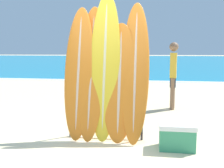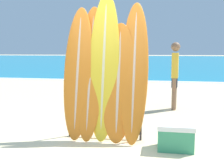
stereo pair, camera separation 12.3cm
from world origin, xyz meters
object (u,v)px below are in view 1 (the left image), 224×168
at_px(surfboard_slot_2, 105,65).
at_px(surfboard_slot_3, 120,81).
at_px(person_mid_beach, 113,71).
at_px(cooler_box, 177,136).
at_px(surfboard_slot_4, 135,70).
at_px(surfboard_rack, 105,113).
at_px(surfboard_slot_1, 91,72).
at_px(surfboard_slot_0, 79,72).
at_px(person_near_water, 173,73).

height_order(surfboard_slot_2, surfboard_slot_3, surfboard_slot_2).
relative_size(person_mid_beach, cooler_box, 2.85).
xyz_separation_m(surfboard_slot_4, person_mid_beach, (-0.96, 3.93, -0.34)).
bearing_deg(surfboard_rack, cooler_box, -15.20).
height_order(surfboard_rack, surfboard_slot_3, surfboard_slot_3).
height_order(surfboard_slot_1, surfboard_slot_2, surfboard_slot_2).
distance_m(person_mid_beach, cooler_box, 4.71).
bearing_deg(surfboard_slot_4, surfboard_slot_0, -177.42).
xyz_separation_m(surfboard_rack, surfboard_slot_2, (-0.02, 0.07, 0.84)).
distance_m(surfboard_slot_2, surfboard_slot_4, 0.54).
xyz_separation_m(surfboard_slot_2, surfboard_slot_4, (0.54, 0.01, -0.08)).
bearing_deg(surfboard_rack, surfboard_slot_0, 174.88).
height_order(person_near_water, cooler_box, person_near_water).
distance_m(surfboard_slot_1, person_mid_beach, 3.97).
relative_size(surfboard_slot_4, person_near_water, 1.38).
relative_size(surfboard_slot_2, person_mid_beach, 1.61).
height_order(surfboard_slot_2, person_near_water, surfboard_slot_2).
bearing_deg(surfboard_slot_2, surfboard_slot_3, -10.60).
height_order(surfboard_slot_3, cooler_box, surfboard_slot_3).
distance_m(surfboard_slot_4, person_near_water, 2.66).
bearing_deg(surfboard_rack, person_near_water, 62.22).
distance_m(surfboard_slot_0, person_mid_beach, 3.99).
height_order(surfboard_slot_3, surfboard_slot_4, surfboard_slot_4).
xyz_separation_m(surfboard_rack, surfboard_slot_4, (0.52, 0.09, 0.76)).
height_order(surfboard_slot_1, surfboard_slot_4, surfboard_slot_4).
bearing_deg(surfboard_slot_3, person_mid_beach, 99.86).
bearing_deg(surfboard_slot_1, surfboard_slot_3, -5.04).
xyz_separation_m(surfboard_slot_4, cooler_box, (0.70, -0.42, -1.02)).
relative_size(surfboard_slot_4, cooler_box, 4.29).
bearing_deg(cooler_box, surfboard_slot_1, 164.88).
distance_m(surfboard_slot_1, surfboard_slot_2, 0.27).
bearing_deg(surfboard_slot_0, surfboard_slot_2, 3.83).
distance_m(surfboard_rack, cooler_box, 1.29).
height_order(surfboard_slot_1, surfboard_slot_3, surfboard_slot_1).
xyz_separation_m(surfboard_slot_4, person_near_water, (0.85, 2.51, -0.26)).
bearing_deg(surfboard_slot_4, surfboard_slot_1, -178.60).
bearing_deg(surfboard_slot_2, person_mid_beach, 96.14).
bearing_deg(surfboard_slot_2, surfboard_rack, -76.08).
bearing_deg(cooler_box, surfboard_slot_0, 167.60).
distance_m(surfboard_slot_0, surfboard_slot_1, 0.22).
bearing_deg(person_mid_beach, surfboard_slot_0, -133.72).
xyz_separation_m(person_near_water, person_mid_beach, (-1.81, 1.42, -0.08)).
distance_m(surfboard_slot_4, person_mid_beach, 4.06).
distance_m(surfboard_rack, surfboard_slot_1, 0.78).
bearing_deg(person_mid_beach, surfboard_slot_2, -126.98).
height_order(surfboard_slot_3, person_near_water, surfboard_slot_3).
distance_m(surfboard_slot_0, cooler_box, 2.00).
xyz_separation_m(surfboard_slot_1, surfboard_slot_3, (0.51, -0.05, -0.16)).
xyz_separation_m(surfboard_rack, surfboard_slot_3, (0.25, 0.02, 0.57)).
height_order(surfboard_rack, person_mid_beach, person_mid_beach).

